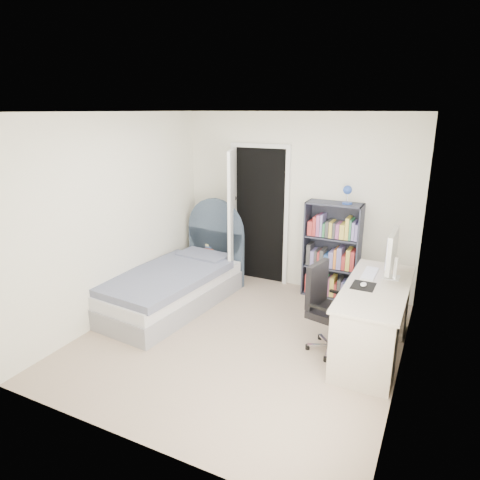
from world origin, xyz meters
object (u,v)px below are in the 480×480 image
at_px(floor_lamp, 233,245).
at_px(office_chair, 326,303).
at_px(nightstand, 215,255).
at_px(desk, 374,316).
at_px(bed, 176,284).
at_px(bookcase, 332,254).

distance_m(floor_lamp, office_chair, 2.31).
relative_size(nightstand, desk, 0.36).
bearing_deg(office_chair, nightstand, 148.85).
bearing_deg(desk, office_chair, -162.62).
bearing_deg(nightstand, floor_lamp, 35.45).
relative_size(bed, desk, 1.38).
relative_size(bookcase, desk, 1.00).
bearing_deg(bed, desk, -1.64).
bearing_deg(office_chair, bed, 173.81).
relative_size(nightstand, floor_lamp, 0.44).
relative_size(floor_lamp, desk, 0.83).
height_order(nightstand, bookcase, bookcase).
relative_size(floor_lamp, bookcase, 0.82).
relative_size(bed, bookcase, 1.37).
bearing_deg(nightstand, office_chair, -31.15).
bearing_deg(floor_lamp, desk, -28.42).
bearing_deg(bed, office_chair, -6.19).
bearing_deg(floor_lamp, bed, -102.01).
distance_m(nightstand, bookcase, 1.79).
distance_m(nightstand, floor_lamp, 0.32).
xyz_separation_m(floor_lamp, bookcase, (1.54, -0.00, 0.08)).
bearing_deg(bookcase, desk, -58.09).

